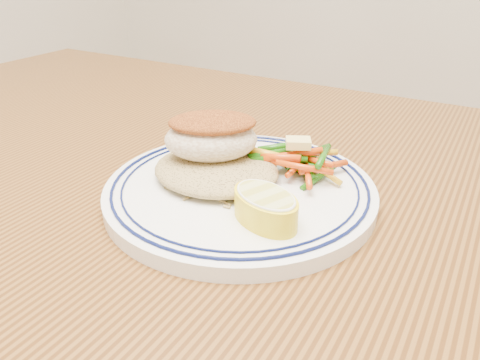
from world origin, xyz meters
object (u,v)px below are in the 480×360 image
Objects in this scene: plate at (240,189)px; rice_pilaf at (216,167)px; fish_fillet at (211,135)px; vegetable_pile at (295,160)px; lemon_wedge at (265,206)px; dining_table at (244,286)px.

rice_pilaf is (-0.03, 0.00, 0.02)m from plate.
rice_pilaf is at bearing -37.84° from fish_fillet.
lemon_wedge is (0.02, -0.10, 0.00)m from vegetable_pile.
vegetable_pile is (0.04, 0.05, 0.02)m from plate.
fish_fillet is (-0.04, 0.01, 0.05)m from plate.
rice_pilaf reaches higher than plate.
dining_table is 0.11m from plate.
dining_table is 12.94× the size of fish_fillet.
rice_pilaf is 0.03m from fish_fillet.
fish_fillet is 1.39× the size of lemon_wedge.
dining_table is 0.16m from fish_fillet.
vegetable_pile reaches higher than lemon_wedge.
vegetable_pile reaches higher than dining_table.
dining_table is at bearing 141.31° from lemon_wedge.
lemon_wedge is at bearing -80.18° from vegetable_pile.
fish_fillet is 0.11m from lemon_wedge.
lemon_wedge is at bearing -42.11° from plate.
fish_fillet is (-0.01, 0.01, 0.03)m from rice_pilaf.
plate is 0.07m from vegetable_pile.
dining_table is 5.56× the size of plate.
vegetable_pile is (0.07, 0.05, -0.03)m from fish_fillet.
vegetable_pile is 0.10m from lemon_wedge.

